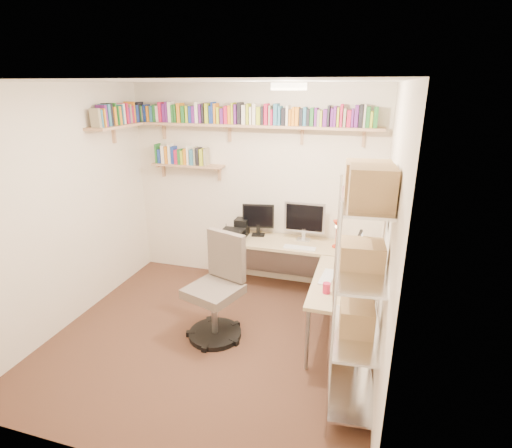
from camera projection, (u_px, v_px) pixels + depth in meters
The scene contains 6 objects.
ground at pixel (212, 338), 4.11m from camera, with size 3.20×3.20×0.00m, color #45281D.
room_shell at pixel (206, 193), 3.60m from camera, with size 3.24×3.04×2.52m.
wall_shelves at pixel (214, 124), 4.73m from camera, with size 3.12×1.09×0.79m.
corner_desk at pixel (298, 251), 4.61m from camera, with size 1.76×1.72×1.15m.
office_chair at pixel (218, 295), 4.05m from camera, with size 0.61×0.62×1.09m.
wire_rack at pixel (363, 249), 2.85m from camera, with size 0.45×0.82×1.99m.
Camera 1 is at (1.43, -3.22, 2.47)m, focal length 28.00 mm.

